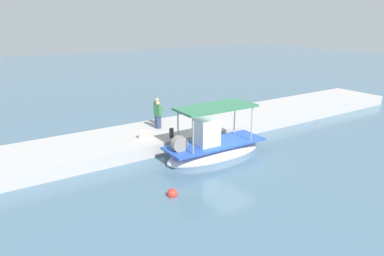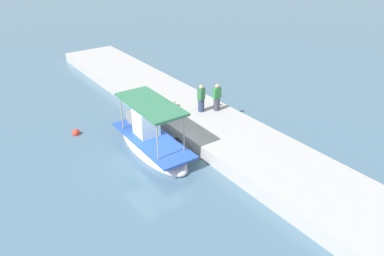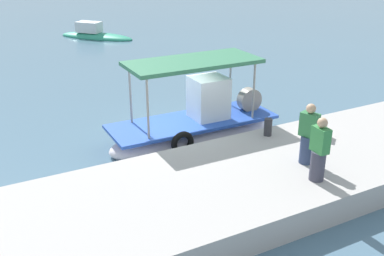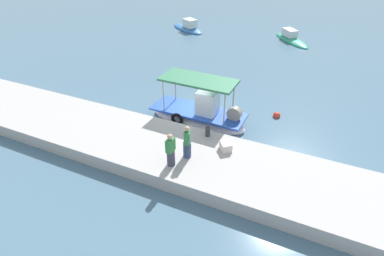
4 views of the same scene
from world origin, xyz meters
name	(u,v)px [view 4 (image 4 of 4)]	position (x,y,z in m)	size (l,w,h in m)	color
ground_plane	(191,118)	(0.00, 0.00, 0.00)	(120.00, 120.00, 0.00)	slate
dock_quay	(157,149)	(0.00, -3.94, 0.35)	(36.00, 4.23, 0.70)	#AFAAA8
main_fishing_boat	(199,115)	(0.68, -0.27, 0.50)	(5.72, 2.04, 3.06)	silver
fisherman_near_bollard	(171,151)	(1.40, -5.09, 1.44)	(0.38, 0.47, 1.62)	#3F3F4F
fisherman_by_crate	(187,143)	(1.80, -4.26, 1.45)	(0.46, 0.52, 1.64)	navy
mooring_bollard	(208,131)	(2.02, -2.33, 0.97)	(0.24, 0.24, 0.53)	#2D2D33
cargo_crate	(226,146)	(3.24, -3.07, 0.91)	(0.58, 0.46, 0.41)	beige
marker_buoy	(277,115)	(4.66, 2.25, 0.09)	(0.44, 0.44, 0.44)	red
moored_boat_near	(291,39)	(2.89, 17.84, 0.16)	(4.67, 5.07, 1.29)	#2C9473
moored_boat_mid	(188,28)	(-8.24, 17.11, 0.22)	(5.08, 4.01, 1.50)	#376FBA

